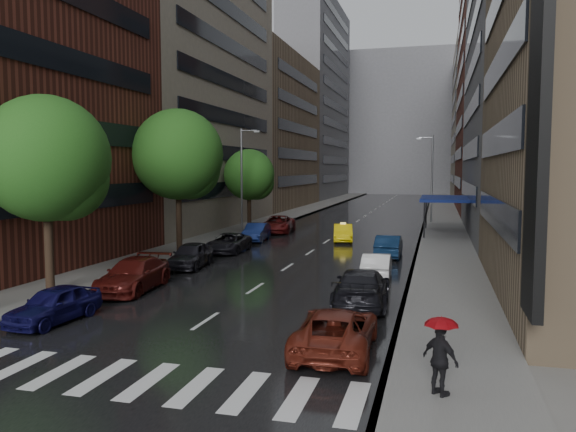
% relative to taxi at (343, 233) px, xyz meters
% --- Properties ---
extents(ground, '(220.00, 220.00, 0.00)m').
position_rel_taxi_xyz_m(ground, '(-1.25, -28.32, -0.68)').
color(ground, gray).
rests_on(ground, ground).
extents(road, '(14.00, 140.00, 0.01)m').
position_rel_taxi_xyz_m(road, '(-1.25, 21.68, -0.68)').
color(road, black).
rests_on(road, ground).
extents(sidewalk_left, '(4.00, 140.00, 0.15)m').
position_rel_taxi_xyz_m(sidewalk_left, '(-10.25, 21.68, -0.61)').
color(sidewalk_left, gray).
rests_on(sidewalk_left, ground).
extents(sidewalk_right, '(4.00, 140.00, 0.15)m').
position_rel_taxi_xyz_m(sidewalk_right, '(7.75, 21.68, -0.61)').
color(sidewalk_right, gray).
rests_on(sidewalk_right, ground).
extents(crosswalk, '(13.15, 2.80, 0.01)m').
position_rel_taxi_xyz_m(crosswalk, '(-1.05, -30.32, -0.67)').
color(crosswalk, silver).
rests_on(crosswalk, ground).
extents(buildings_left, '(8.00, 108.00, 38.00)m').
position_rel_taxi_xyz_m(buildings_left, '(-16.25, 30.47, 15.31)').
color(buildings_left, maroon).
rests_on(buildings_left, ground).
extents(buildings_right, '(8.05, 109.10, 36.00)m').
position_rel_taxi_xyz_m(buildings_right, '(13.75, 28.38, 14.35)').
color(buildings_right, '#937A5B').
rests_on(buildings_right, ground).
extents(building_far, '(40.00, 14.00, 32.00)m').
position_rel_taxi_xyz_m(building_far, '(-1.25, 89.68, 15.32)').
color(building_far, slate).
rests_on(building_far, ground).
extents(tree_near, '(5.67, 5.67, 9.04)m').
position_rel_taxi_xyz_m(tree_near, '(-9.85, -22.06, 5.51)').
color(tree_near, '#382619').
rests_on(tree_near, ground).
extents(tree_mid, '(6.13, 6.13, 9.77)m').
position_rel_taxi_xyz_m(tree_mid, '(-9.85, -8.79, 6.01)').
color(tree_mid, '#382619').
rests_on(tree_mid, ground).
extents(tree_far, '(4.74, 4.74, 7.56)m').
position_rel_taxi_xyz_m(tree_far, '(-9.85, 5.97, 4.49)').
color(tree_far, '#382619').
rests_on(tree_far, ground).
extents(taxi, '(2.13, 4.33, 1.36)m').
position_rel_taxi_xyz_m(taxi, '(0.00, 0.00, 0.00)').
color(taxi, yellow).
rests_on(taxi, ground).
extents(parked_cars_left, '(3.05, 35.41, 1.52)m').
position_rel_taxi_xyz_m(parked_cars_left, '(-6.65, -9.30, 0.05)').
color(parked_cars_left, '#0F0E42').
rests_on(parked_cars_left, ground).
extents(parked_cars_right, '(2.52, 24.40, 1.58)m').
position_rel_taxi_xyz_m(parked_cars_right, '(4.15, -18.94, 0.05)').
color(parked_cars_right, maroon).
rests_on(parked_cars_right, ground).
extents(ped_red_umbrella, '(1.09, 1.01, 2.01)m').
position_rel_taxi_xyz_m(ped_red_umbrella, '(7.30, -29.62, 0.64)').
color(ped_red_umbrella, black).
rests_on(ped_red_umbrella, sidewalk_right).
extents(street_lamp_left, '(1.74, 0.22, 9.00)m').
position_rel_taxi_xyz_m(street_lamp_left, '(-8.97, 1.68, 4.21)').
color(street_lamp_left, gray).
rests_on(street_lamp_left, sidewalk_left).
extents(street_lamp_right, '(1.74, 0.22, 9.00)m').
position_rel_taxi_xyz_m(street_lamp_right, '(6.47, 16.68, 4.21)').
color(street_lamp_right, gray).
rests_on(street_lamp_right, sidewalk_right).
extents(awning, '(4.00, 8.00, 3.12)m').
position_rel_taxi_xyz_m(awning, '(7.73, 6.68, 2.45)').
color(awning, navy).
rests_on(awning, sidewalk_right).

